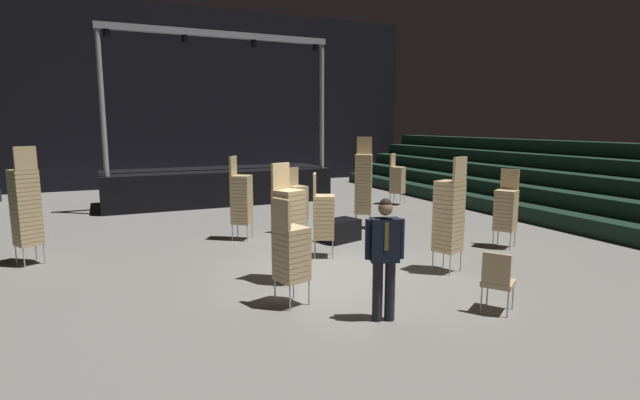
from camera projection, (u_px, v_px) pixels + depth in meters
The scene contains 17 objects.
ground_plane at pixel (329, 277), 9.16m from camera, with size 22.00×30.00×0.10m, color slate.
arena_end_wall at pixel (188, 98), 22.03m from camera, with size 22.00×0.30×8.00m, color black.
bleacher_bank_right at pixel (607, 185), 13.59m from camera, with size 3.75×24.00×2.25m.
stage_riser at pixel (218, 183), 17.58m from camera, with size 7.84×2.72×5.82m.
man_with_tie at pixel (385, 252), 6.87m from camera, with size 0.57×0.35×1.79m.
chair_stack_front_left at pixel (288, 223), 8.60m from camera, with size 0.58×0.58×2.14m.
chair_stack_front_right at pixel (323, 215), 10.25m from camera, with size 0.59×0.59×1.79m.
chair_stack_mid_left at pixel (296, 201), 12.43m from camera, with size 0.55×0.55×1.71m.
chair_stack_mid_right at pixel (397, 179), 16.99m from camera, with size 0.61×0.61×1.79m.
chair_stack_mid_centre at pixel (26, 206), 9.65m from camera, with size 0.60×0.60×2.39m.
chair_stack_rear_left at pixel (241, 198), 11.78m from camera, with size 0.61×0.61×2.05m.
chair_stack_rear_right at pixel (506, 209), 11.06m from camera, with size 0.60×0.60×1.79m.
chair_stack_rear_centre at pixel (449, 215), 9.19m from camera, with size 0.56×0.56×2.22m.
chair_stack_aisle_left at pixel (291, 252), 7.49m from camera, with size 0.55×0.55×1.71m.
chair_stack_aisle_right at pixel (363, 183), 13.08m from camera, with size 0.61×0.61×2.48m.
equipment_road_case at pixel (340, 230), 11.73m from camera, with size 0.90×0.60×0.53m, color black.
loose_chair_near_man at pixel (497, 278), 7.24m from camera, with size 0.61×0.61×0.95m.
Camera 1 is at (-3.79, -7.97, 2.82)m, focal length 27.18 mm.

